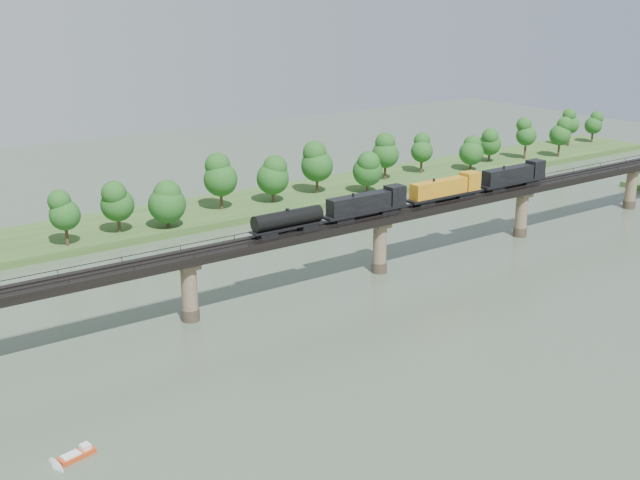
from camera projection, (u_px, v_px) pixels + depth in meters
ground at (497, 323)px, 130.22m from camera, size 400.00×400.00×0.00m
far_bank at (235, 207)px, 195.86m from camera, size 300.00×24.00×1.60m
bridge at (380, 245)px, 151.83m from camera, size 236.00×30.00×11.50m
bridge_superstructure at (380, 213)px, 149.93m from camera, size 220.00×4.90×0.75m
far_treeline at (213, 183)px, 185.42m from camera, size 289.06×17.54×13.60m
freight_train at (420, 194)px, 154.73m from camera, size 73.20×2.85×5.04m
motorboat at (77, 454)px, 92.75m from camera, size 4.61×2.46×1.23m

